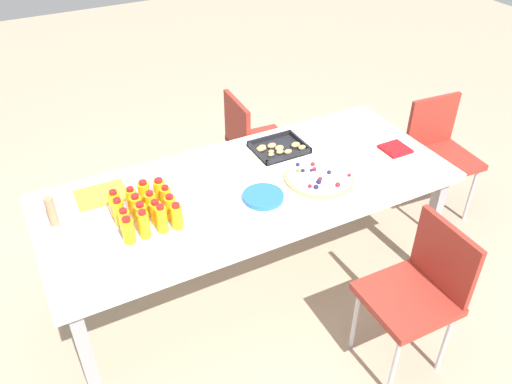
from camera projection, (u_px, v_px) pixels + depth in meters
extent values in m
plane|color=tan|center=(251.00, 285.00, 3.23)|extent=(12.00, 12.00, 0.00)
cube|color=white|center=(250.00, 188.00, 2.79)|extent=(2.19, 0.92, 0.04)
cube|color=#99999E|center=(88.00, 361.00, 2.36)|extent=(0.06, 0.06, 0.72)
cube|color=#99999E|center=(431.00, 226.00, 3.12)|extent=(0.06, 0.06, 0.72)
cube|color=#99999E|center=(56.00, 257.00, 2.91)|extent=(0.06, 0.06, 0.72)
cube|color=#99999E|center=(354.00, 164.00, 3.67)|extent=(0.06, 0.06, 0.72)
cube|color=maroon|center=(407.00, 299.00, 2.54)|extent=(0.41, 0.41, 0.04)
cube|color=maroon|center=(444.00, 258.00, 2.49)|extent=(0.04, 0.38, 0.38)
cylinder|color=silver|center=(394.00, 368.00, 2.51)|extent=(0.02, 0.02, 0.41)
cylinder|color=silver|center=(355.00, 321.00, 2.74)|extent=(0.02, 0.02, 0.41)
cylinder|color=silver|center=(445.00, 343.00, 2.63)|extent=(0.02, 0.02, 0.41)
cylinder|color=silver|center=(403.00, 300.00, 2.86)|extent=(0.02, 0.02, 0.41)
cube|color=maroon|center=(262.00, 144.00, 3.71)|extent=(0.42, 0.42, 0.04)
cube|color=maroon|center=(237.00, 126.00, 3.53)|extent=(0.05, 0.38, 0.38)
cylinder|color=silver|center=(271.00, 158.00, 4.02)|extent=(0.02, 0.02, 0.41)
cylinder|color=silver|center=(291.00, 179.00, 3.79)|extent=(0.02, 0.02, 0.41)
cylinder|color=silver|center=(233.00, 167.00, 3.91)|extent=(0.02, 0.02, 0.41)
cylinder|color=silver|center=(251.00, 190.00, 3.68)|extent=(0.02, 0.02, 0.41)
cube|color=maroon|center=(444.00, 159.00, 3.55)|extent=(0.43, 0.43, 0.04)
cube|color=maroon|center=(432.00, 122.00, 3.57)|extent=(0.38, 0.06, 0.38)
cylinder|color=silver|center=(470.00, 196.00, 3.62)|extent=(0.02, 0.02, 0.41)
cylinder|color=silver|center=(432.00, 207.00, 3.52)|extent=(0.02, 0.02, 0.41)
cylinder|color=silver|center=(440.00, 172.00, 3.86)|extent=(0.02, 0.02, 0.41)
cylinder|color=silver|center=(404.00, 182.00, 3.76)|extent=(0.02, 0.02, 0.41)
cylinder|color=#F9AC14|center=(128.00, 231.00, 2.38)|extent=(0.06, 0.06, 0.12)
cylinder|color=red|center=(126.00, 219.00, 2.34)|extent=(0.04, 0.04, 0.02)
cylinder|color=#FAAC14|center=(144.00, 225.00, 2.41)|extent=(0.05, 0.05, 0.13)
cylinder|color=red|center=(142.00, 212.00, 2.36)|extent=(0.03, 0.03, 0.02)
cylinder|color=#F9AF14|center=(162.00, 220.00, 2.44)|extent=(0.05, 0.05, 0.13)
cylinder|color=red|center=(160.00, 207.00, 2.39)|extent=(0.03, 0.03, 0.02)
cylinder|color=#F9AE14|center=(177.00, 217.00, 2.46)|extent=(0.06, 0.06, 0.12)
cylinder|color=red|center=(176.00, 205.00, 2.42)|extent=(0.04, 0.04, 0.02)
cylinder|color=#FAAF14|center=(125.00, 222.00, 2.44)|extent=(0.05, 0.05, 0.12)
cylinder|color=red|center=(123.00, 211.00, 2.40)|extent=(0.04, 0.04, 0.02)
cylinder|color=#FAAE14|center=(142.00, 217.00, 2.46)|extent=(0.06, 0.06, 0.13)
cylinder|color=red|center=(140.00, 205.00, 2.42)|extent=(0.04, 0.04, 0.02)
cylinder|color=#F9AB14|center=(157.00, 214.00, 2.49)|extent=(0.06, 0.06, 0.12)
cylinder|color=red|center=(155.00, 202.00, 2.45)|extent=(0.04, 0.04, 0.02)
cylinder|color=#FAAE14|center=(171.00, 208.00, 2.52)|extent=(0.06, 0.06, 0.12)
cylinder|color=red|center=(169.00, 197.00, 2.48)|extent=(0.04, 0.04, 0.02)
cylinder|color=#F9AC14|center=(119.00, 213.00, 2.48)|extent=(0.06, 0.06, 0.13)
cylinder|color=red|center=(117.00, 201.00, 2.44)|extent=(0.04, 0.04, 0.02)
cylinder|color=#F9AC14|center=(137.00, 208.00, 2.52)|extent=(0.06, 0.06, 0.12)
cylinder|color=red|center=(135.00, 196.00, 2.48)|extent=(0.04, 0.04, 0.02)
cylinder|color=#FAAE14|center=(151.00, 204.00, 2.54)|extent=(0.05, 0.05, 0.12)
cylinder|color=red|center=(149.00, 193.00, 2.50)|extent=(0.04, 0.04, 0.02)
cylinder|color=#F9AC14|center=(167.00, 200.00, 2.57)|extent=(0.05, 0.05, 0.13)
cylinder|color=red|center=(165.00, 188.00, 2.53)|extent=(0.03, 0.03, 0.02)
cylinder|color=#FAAB14|center=(115.00, 205.00, 2.53)|extent=(0.06, 0.06, 0.13)
cylinder|color=red|center=(113.00, 192.00, 2.49)|extent=(0.04, 0.04, 0.02)
cylinder|color=#F9AC14|center=(132.00, 200.00, 2.57)|extent=(0.05, 0.05, 0.12)
cylinder|color=red|center=(130.00, 189.00, 2.53)|extent=(0.03, 0.03, 0.02)
cylinder|color=#F9AE14|center=(145.00, 195.00, 2.60)|extent=(0.06, 0.06, 0.13)
cylinder|color=red|center=(143.00, 183.00, 2.55)|extent=(0.04, 0.04, 0.02)
cylinder|color=#F9AB14|center=(160.00, 192.00, 2.63)|extent=(0.06, 0.06, 0.12)
cylinder|color=red|center=(158.00, 180.00, 2.59)|extent=(0.04, 0.04, 0.02)
cylinder|color=tan|center=(319.00, 177.00, 2.82)|extent=(0.38, 0.38, 0.02)
cylinder|color=white|center=(319.00, 175.00, 2.81)|extent=(0.35, 0.35, 0.01)
sphere|color=#1E1947|center=(303.00, 170.00, 2.83)|extent=(0.02, 0.02, 0.02)
sphere|color=#1E1947|center=(311.00, 170.00, 2.84)|extent=(0.02, 0.02, 0.02)
sphere|color=#1E1947|center=(298.00, 164.00, 2.88)|extent=(0.02, 0.02, 0.02)
sphere|color=#66B238|center=(298.00, 170.00, 2.83)|extent=(0.02, 0.02, 0.02)
sphere|color=#1E1947|center=(319.00, 182.00, 2.74)|extent=(0.03, 0.03, 0.03)
sphere|color=red|center=(319.00, 181.00, 2.75)|extent=(0.02, 0.02, 0.02)
sphere|color=#1E1947|center=(316.00, 187.00, 2.71)|extent=(0.03, 0.03, 0.03)
sphere|color=red|center=(349.00, 175.00, 2.80)|extent=(0.02, 0.02, 0.02)
sphere|color=#1E1947|center=(329.00, 172.00, 2.82)|extent=(0.02, 0.02, 0.02)
sphere|color=red|center=(313.00, 164.00, 2.88)|extent=(0.02, 0.02, 0.02)
sphere|color=red|center=(310.00, 186.00, 2.71)|extent=(0.02, 0.02, 0.02)
sphere|color=red|center=(338.00, 185.00, 2.72)|extent=(0.03, 0.03, 0.03)
sphere|color=red|center=(320.00, 179.00, 2.77)|extent=(0.02, 0.02, 0.02)
sphere|color=red|center=(314.00, 169.00, 2.84)|extent=(0.03, 0.03, 0.03)
cube|color=black|center=(279.00, 149.00, 3.06)|extent=(0.30, 0.25, 0.01)
cube|color=black|center=(289.00, 157.00, 2.97)|extent=(0.30, 0.01, 0.03)
cube|color=black|center=(269.00, 138.00, 3.14)|extent=(0.30, 0.01, 0.03)
cube|color=black|center=(257.00, 153.00, 3.00)|extent=(0.01, 0.25, 0.03)
cube|color=black|center=(300.00, 141.00, 3.11)|extent=(0.01, 0.25, 0.03)
ellipsoid|color=tan|center=(280.00, 152.00, 3.01)|extent=(0.05, 0.03, 0.03)
ellipsoid|color=tan|center=(288.00, 152.00, 3.01)|extent=(0.05, 0.03, 0.03)
ellipsoid|color=tan|center=(271.00, 155.00, 2.99)|extent=(0.04, 0.03, 0.02)
ellipsoid|color=tan|center=(271.00, 152.00, 3.01)|extent=(0.04, 0.03, 0.02)
ellipsoid|color=tan|center=(263.00, 147.00, 3.05)|extent=(0.04, 0.03, 0.02)
ellipsoid|color=tan|center=(279.00, 148.00, 3.03)|extent=(0.05, 0.04, 0.03)
ellipsoid|color=tan|center=(296.00, 145.00, 3.06)|extent=(0.06, 0.04, 0.03)
ellipsoid|color=tan|center=(302.00, 147.00, 3.04)|extent=(0.05, 0.03, 0.03)
ellipsoid|color=tan|center=(261.00, 149.00, 3.03)|extent=(0.06, 0.04, 0.03)
ellipsoid|color=tan|center=(262.00, 147.00, 3.05)|extent=(0.04, 0.03, 0.02)
ellipsoid|color=tan|center=(272.00, 146.00, 3.06)|extent=(0.05, 0.04, 0.03)
ellipsoid|color=tan|center=(263.00, 149.00, 3.04)|extent=(0.04, 0.03, 0.02)
cylinder|color=blue|center=(263.00, 198.00, 2.68)|extent=(0.21, 0.21, 0.00)
cylinder|color=blue|center=(263.00, 197.00, 2.68)|extent=(0.21, 0.21, 0.00)
cylinder|color=blue|center=(263.00, 197.00, 2.67)|extent=(0.21, 0.21, 0.00)
cylinder|color=blue|center=(263.00, 196.00, 2.67)|extent=(0.21, 0.21, 0.00)
cylinder|color=blue|center=(263.00, 195.00, 2.67)|extent=(0.21, 0.21, 0.00)
cube|color=red|center=(395.00, 149.00, 3.06)|extent=(0.15, 0.15, 0.02)
cylinder|color=#9E7A56|center=(51.00, 211.00, 2.47)|extent=(0.04, 0.04, 0.16)
cube|color=yellow|center=(102.00, 195.00, 2.70)|extent=(0.26, 0.20, 0.01)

